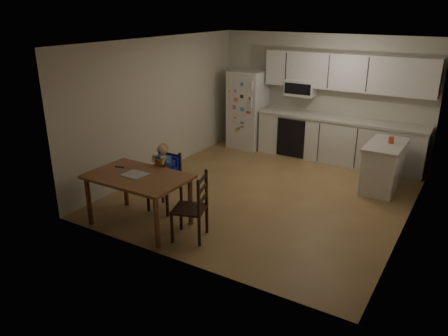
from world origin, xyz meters
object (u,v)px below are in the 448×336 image
red_cup (391,140)px  chair_side (196,203)px  refrigerator (248,109)px  kitchen_island (383,166)px  chair_booster (165,170)px  dining_table (138,182)px

red_cup → chair_side: 3.68m
refrigerator → chair_side: bearing=-70.8°
kitchen_island → refrigerator: bearing=163.5°
refrigerator → chair_booster: (0.47, -3.53, -0.20)m
kitchen_island → dining_table: size_ratio=0.78×
dining_table → chair_booster: (-0.00, 0.61, -0.01)m
red_cup → chair_side: (-1.82, -3.18, -0.34)m
chair_booster → red_cup: bearing=42.2°
dining_table → chair_booster: size_ratio=1.33×
kitchen_island → chair_side: (-1.77, -3.13, 0.12)m
refrigerator → dining_table: refrigerator is taller
red_cup → dining_table: 4.28m
kitchen_island → chair_side: bearing=-119.5°
dining_table → chair_booster: bearing=90.1°
chair_booster → kitchen_island: bearing=42.2°
refrigerator → red_cup: refrigerator is taller
dining_table → chair_booster: chair_booster is taller
red_cup → chair_booster: size_ratio=0.11×
chair_booster → chair_side: chair_booster is taller
kitchen_island → red_cup: size_ratio=9.81×
kitchen_island → chair_booster: size_ratio=1.04×
refrigerator → chair_booster: bearing=-82.4°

